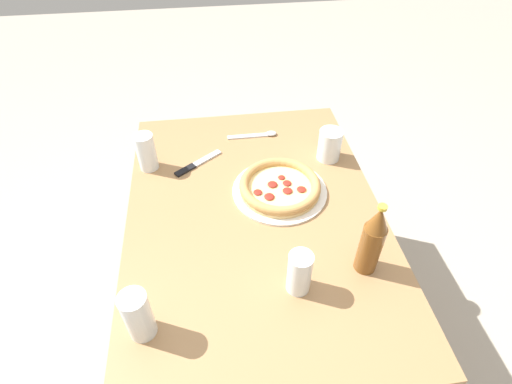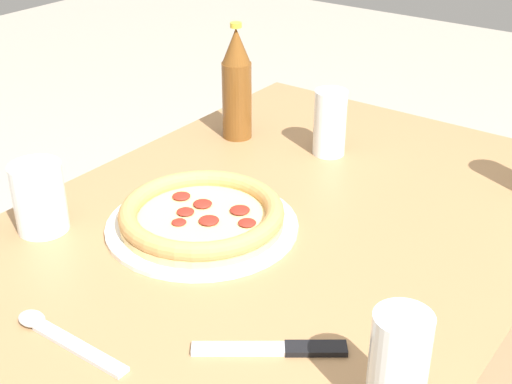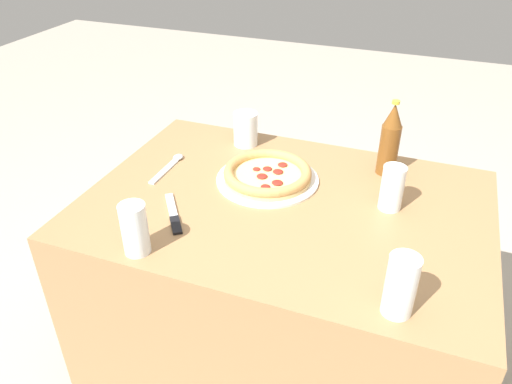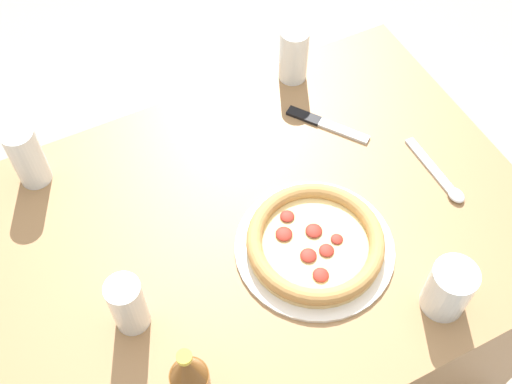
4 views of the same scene
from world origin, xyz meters
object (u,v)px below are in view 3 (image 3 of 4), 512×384
object	(u,v)px
pizza_veggie	(268,175)
beer_bottle	(390,140)
spoon	(171,164)
glass_water	(135,231)
knife	(174,215)
glass_iced_tea	(400,287)
glass_orange_juice	(246,131)
glass_cola	(392,190)

from	to	relation	value
pizza_veggie	beer_bottle	bearing A→B (deg)	-151.39
spoon	pizza_veggie	bearing A→B (deg)	-176.02
glass_water	knife	world-z (taller)	glass_water
beer_bottle	spoon	distance (m)	0.70
pizza_veggie	beer_bottle	world-z (taller)	beer_bottle
glass_iced_tea	glass_orange_juice	bearing A→B (deg)	-46.23
beer_bottle	knife	bearing A→B (deg)	41.59
pizza_veggie	glass_iced_tea	bearing A→B (deg)	136.75
glass_iced_tea	knife	bearing A→B (deg)	-13.13
glass_water	glass_iced_tea	distance (m)	0.63
glass_cola	glass_iced_tea	size ratio (longest dim) A/B	0.90
glass_cola	spoon	world-z (taller)	glass_cola
glass_water	glass_iced_tea	world-z (taller)	glass_iced_tea
knife	beer_bottle	bearing A→B (deg)	-138.41
spoon	glass_orange_juice	bearing A→B (deg)	-126.27
pizza_veggie	glass_iced_tea	xyz separation A→B (m)	(-0.44, 0.42, 0.05)
glass_cola	spoon	bearing A→B (deg)	0.40
glass_iced_tea	beer_bottle	bearing A→B (deg)	-79.44
glass_cola	knife	size ratio (longest dim) A/B	0.76
spoon	knife	bearing A→B (deg)	120.34
glass_water	beer_bottle	distance (m)	0.81
beer_bottle	glass_orange_juice	bearing A→B (deg)	-3.16
glass_orange_juice	knife	size ratio (longest dim) A/B	0.67
pizza_veggie	spoon	distance (m)	0.33
glass_cola	spoon	xyz separation A→B (m)	(0.70, 0.00, -0.05)
knife	spoon	xyz separation A→B (m)	(0.15, -0.25, 0.00)
beer_bottle	glass_water	bearing A→B (deg)	49.99
glass_orange_juice	spoon	xyz separation A→B (m)	(0.17, 0.23, -0.05)
glass_cola	glass_iced_tea	distance (m)	0.41
glass_cola	spoon	size ratio (longest dim) A/B	0.68
pizza_veggie	knife	bearing A→B (deg)	56.73
glass_orange_juice	glass_iced_tea	distance (m)	0.87
glass_water	beer_bottle	size ratio (longest dim) A/B	0.57
glass_orange_juice	glass_iced_tea	xyz separation A→B (m)	(-0.60, 0.63, 0.02)
knife	spoon	bearing A→B (deg)	-59.66
pizza_veggie	glass_orange_juice	distance (m)	0.26
pizza_veggie	glass_cola	xyz separation A→B (m)	(-0.37, 0.02, 0.04)
glass_water	glass_iced_tea	size ratio (longest dim) A/B	0.93
knife	glass_cola	bearing A→B (deg)	-155.21
glass_orange_juice	spoon	size ratio (longest dim) A/B	0.60
knife	spoon	size ratio (longest dim) A/B	0.90
glass_water	knife	distance (m)	0.18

